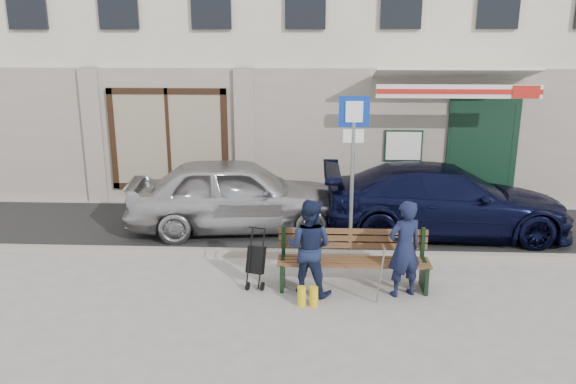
# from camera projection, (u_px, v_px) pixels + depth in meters

# --- Properties ---
(ground) EXTENTS (80.00, 80.00, 0.00)m
(ground) POSITION_uv_depth(u_px,v_px,m) (298.00, 293.00, 8.81)
(ground) COLOR #9E9991
(ground) RESTS_ON ground
(asphalt_lane) EXTENTS (60.00, 3.20, 0.01)m
(asphalt_lane) POSITION_uv_depth(u_px,v_px,m) (302.00, 228.00, 11.79)
(asphalt_lane) COLOR #282828
(asphalt_lane) RESTS_ON ground
(curb) EXTENTS (60.00, 0.18, 0.12)m
(curb) POSITION_uv_depth(u_px,v_px,m) (300.00, 254.00, 10.24)
(curb) COLOR #9E9384
(curb) RESTS_ON ground
(car_silver) EXTENTS (4.64, 2.30, 1.52)m
(car_silver) POSITION_uv_depth(u_px,v_px,m) (238.00, 194.00, 11.52)
(car_silver) COLOR #B6B7BC
(car_silver) RESTS_ON ground
(car_navy) EXTENTS (4.91, 2.00, 1.42)m
(car_navy) POSITION_uv_depth(u_px,v_px,m) (445.00, 200.00, 11.28)
(car_navy) COLOR black
(car_navy) RESTS_ON ground
(parking_sign) EXTENTS (0.54, 0.08, 2.90)m
(parking_sign) POSITION_uv_depth(u_px,v_px,m) (353.00, 149.00, 9.93)
(parking_sign) COLOR gray
(parking_sign) RESTS_ON ground
(bench) EXTENTS (2.40, 1.17, 0.98)m
(bench) POSITION_uv_depth(u_px,v_px,m) (350.00, 261.00, 8.88)
(bench) COLOR brown
(bench) RESTS_ON ground
(man) EXTENTS (0.65, 0.55, 1.53)m
(man) POSITION_uv_depth(u_px,v_px,m) (404.00, 249.00, 8.54)
(man) COLOR #131834
(man) RESTS_ON ground
(woman) EXTENTS (0.88, 0.78, 1.52)m
(woman) POSITION_uv_depth(u_px,v_px,m) (309.00, 247.00, 8.61)
(woman) COLOR #151C3A
(woman) RESTS_ON ground
(stroller) EXTENTS (0.34, 0.43, 0.95)m
(stroller) POSITION_uv_depth(u_px,v_px,m) (256.00, 261.00, 8.96)
(stroller) COLOR black
(stroller) RESTS_ON ground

